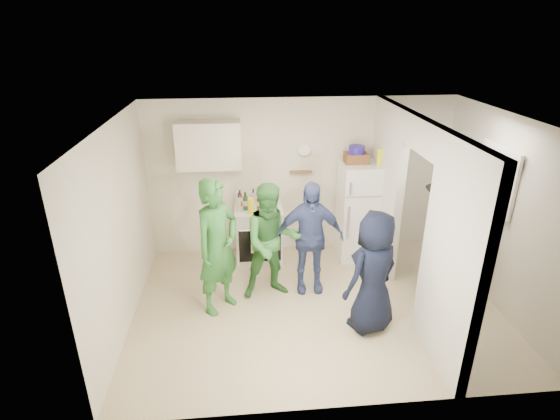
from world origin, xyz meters
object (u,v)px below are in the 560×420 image
(person_nook, at_px, (444,234))
(person_navy, at_px, (373,273))
(person_green_center, at_px, (272,242))
(wicker_basket, at_px, (356,158))
(person_green_left, at_px, (218,247))
(blue_bowl, at_px, (357,149))
(yellow_cup_stack_top, at_px, (380,157))
(stove, at_px, (259,233))
(person_denim, at_px, (309,237))
(fridge, at_px, (359,211))

(person_nook, bearing_deg, person_navy, -30.74)
(person_green_center, relative_size, person_nook, 0.94)
(person_navy, bearing_deg, wicker_basket, -126.48)
(person_green_left, bearing_deg, person_nook, -43.64)
(blue_bowl, distance_m, yellow_cup_stack_top, 0.36)
(stove, relative_size, person_denim, 0.55)
(wicker_basket, distance_m, person_green_left, 2.55)
(person_denim, xyz_separation_m, person_nook, (1.83, -0.18, 0.06))
(person_green_left, bearing_deg, blue_bowl, -14.61)
(fridge, bearing_deg, blue_bowl, 153.43)
(wicker_basket, bearing_deg, person_navy, -96.45)
(person_green_center, distance_m, person_denim, 0.53)
(person_green_left, relative_size, person_green_center, 1.11)
(person_nook, bearing_deg, person_denim, -68.46)
(fridge, relative_size, blue_bowl, 6.50)
(stove, relative_size, person_green_center, 0.54)
(wicker_basket, relative_size, person_nook, 0.20)
(yellow_cup_stack_top, bearing_deg, person_green_center, -151.92)
(person_green_left, bearing_deg, yellow_cup_stack_top, -21.06)
(stove, relative_size, person_green_left, 0.49)
(yellow_cup_stack_top, bearing_deg, person_nook, -55.83)
(stove, distance_m, yellow_cup_stack_top, 2.20)
(stove, bearing_deg, person_nook, -24.15)
(person_green_center, height_order, person_nook, person_nook)
(yellow_cup_stack_top, height_order, person_nook, yellow_cup_stack_top)
(person_green_left, bearing_deg, person_navy, -64.21)
(yellow_cup_stack_top, distance_m, person_green_left, 2.76)
(blue_bowl, xyz_separation_m, person_green_left, (-2.07, -1.30, -0.86))
(fridge, distance_m, blue_bowl, 0.99)
(person_navy, distance_m, person_nook, 1.42)
(fridge, bearing_deg, person_nook, -50.67)
(wicker_basket, bearing_deg, fridge, -26.57)
(blue_bowl, distance_m, person_green_center, 1.96)
(person_green_left, relative_size, person_denim, 1.12)
(wicker_basket, bearing_deg, yellow_cup_stack_top, -25.11)
(yellow_cup_stack_top, relative_size, person_green_center, 0.15)
(person_green_left, xyz_separation_m, person_nook, (3.05, 0.17, -0.04))
(fridge, height_order, person_green_left, person_green_left)
(person_navy, bearing_deg, fridge, -129.71)
(person_green_left, xyz_separation_m, person_denim, (1.23, 0.35, -0.10))
(wicker_basket, distance_m, person_denim, 1.51)
(blue_bowl, height_order, person_green_left, blue_bowl)
(fridge, relative_size, person_denim, 0.97)
(yellow_cup_stack_top, distance_m, person_nook, 1.44)
(yellow_cup_stack_top, height_order, person_navy, yellow_cup_stack_top)
(fridge, bearing_deg, person_green_center, -145.70)
(wicker_basket, xyz_separation_m, yellow_cup_stack_top, (0.32, -0.15, 0.05))
(blue_bowl, distance_m, person_nook, 1.75)
(person_denim, bearing_deg, wicker_basket, 50.62)
(person_denim, bearing_deg, person_green_center, -167.32)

